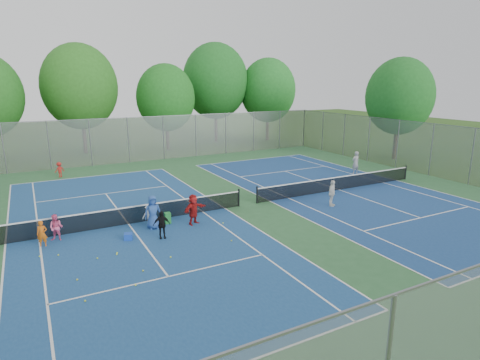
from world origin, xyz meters
name	(u,v)px	position (x,y,z in m)	size (l,w,h in m)	color
ground	(248,205)	(0.00, 0.00, 0.00)	(120.00, 120.00, 0.00)	#284B17
court_pad	(248,205)	(0.00, 0.00, 0.01)	(32.00, 32.00, 0.01)	#2D6035
court_left	(129,224)	(-7.00, 0.00, 0.02)	(10.97, 23.77, 0.01)	navy
court_right	(339,190)	(7.00, 0.00, 0.02)	(10.97, 23.77, 0.01)	navy
net_left	(128,216)	(-7.00, 0.00, 0.46)	(12.87, 0.10, 0.91)	black
net_right	(339,184)	(7.00, 0.00, 0.46)	(12.87, 0.10, 0.91)	black
fence_north	(163,138)	(0.00, 16.00, 2.00)	(32.00, 0.10, 4.00)	gray
fence_east	(431,150)	(16.00, 0.00, 2.00)	(32.00, 0.10, 4.00)	gray
tree_nl	(80,87)	(-6.00, 23.00, 6.54)	(7.20, 7.20, 10.69)	#443326
tree_nc	(166,98)	(2.00, 21.00, 5.39)	(6.00, 6.00, 8.85)	#443326
tree_nr	(215,81)	(9.00, 24.00, 7.04)	(7.60, 7.60, 11.42)	#443326
tree_ne	(268,90)	(15.00, 22.00, 5.97)	(6.60, 6.60, 9.77)	#443326
tree_side_e	(400,96)	(19.00, 6.00, 5.74)	(6.00, 6.00, 9.20)	#443326
ball_crate	(128,237)	(-7.47, -2.04, 0.16)	(0.36, 0.36, 0.31)	blue
ball_hopper	(168,218)	(-5.18, -0.82, 0.29)	(0.30, 0.30, 0.59)	#258835
student_a	(42,234)	(-10.98, -1.04, 0.59)	(0.43, 0.28, 1.19)	orange
student_b	(56,228)	(-10.37, -0.60, 0.63)	(0.61, 0.48, 1.25)	#EC5C8F
student_c	(149,215)	(-6.06, -0.60, 0.55)	(0.71, 0.41, 1.09)	white
student_d	(162,225)	(-6.04, -2.61, 0.67)	(0.79, 0.33, 1.34)	black
student_e	(153,212)	(-6.03, -1.17, 0.85)	(0.83, 0.54, 1.70)	#2A509B
student_f	(193,209)	(-4.04, -1.55, 0.79)	(1.47, 0.47, 1.58)	#A31717
child_far_baseline	(60,170)	(-9.20, 12.79, 0.58)	(0.75, 0.43, 1.17)	#AE1E18
instructor	(356,163)	(11.42, 3.16, 0.89)	(0.65, 0.43, 1.78)	#9C9C9F
teen_court_b	(332,193)	(4.19, -2.50, 0.78)	(0.91, 0.38, 1.56)	white
tennis_ball_0	(136,286)	(-8.25, -6.53, 0.03)	(0.07, 0.07, 0.07)	#E3F338
tennis_ball_1	(117,253)	(-8.26, -3.40, 0.03)	(0.07, 0.07, 0.07)	#DAF037
tennis_ball_2	(85,301)	(-9.99, -6.79, 0.03)	(0.07, 0.07, 0.07)	#B1C32D
tennis_ball_3	(40,257)	(-11.18, -2.23, 0.03)	(0.07, 0.07, 0.07)	#C6DF33
tennis_ball_4	(223,223)	(-2.71, -2.22, 0.03)	(0.07, 0.07, 0.07)	#CDF038
tennis_ball_5	(171,257)	(-6.39, -4.87, 0.03)	(0.07, 0.07, 0.07)	#D3F037
tennis_ball_6	(97,259)	(-9.09, -3.55, 0.03)	(0.07, 0.07, 0.07)	#A5C42D
tennis_ball_7	(117,255)	(-8.31, -3.53, 0.03)	(0.07, 0.07, 0.07)	#CDED37
tennis_ball_8	(143,271)	(-7.72, -5.54, 0.03)	(0.07, 0.07, 0.07)	#C3D331
tennis_ball_9	(77,280)	(-10.05, -5.11, 0.03)	(0.07, 0.07, 0.07)	gold
tennis_ball_10	(231,241)	(-3.38, -4.50, 0.03)	(0.07, 0.07, 0.07)	#CBDA32
tennis_ball_11	(58,255)	(-10.48, -2.45, 0.03)	(0.07, 0.07, 0.07)	#C2D832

